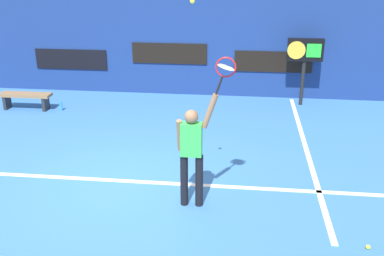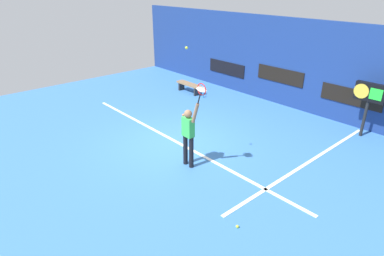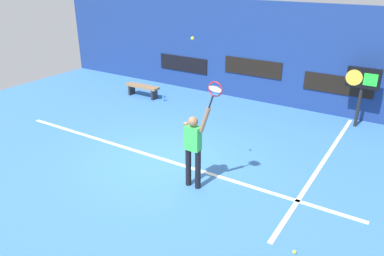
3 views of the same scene
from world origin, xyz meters
name	(u,v)px [view 1 (image 1 of 3)]	position (x,y,z in m)	size (l,w,h in m)	color
ground_plane	(121,183)	(0.00, 0.00, 0.00)	(18.00, 18.00, 0.00)	#3870B2
back_wall	(170,34)	(0.00, 5.77, 1.77)	(18.00, 0.20, 3.54)	navy
sponsor_banner_center	(169,54)	(0.00, 5.65, 1.23)	(2.20, 0.03, 0.60)	black
sponsor_banner_portside	(71,59)	(-3.00, 5.65, 0.98)	(2.20, 0.03, 0.60)	black
sponsor_banner_starboard	(273,62)	(3.00, 5.65, 1.06)	(2.20, 0.03, 0.60)	black
court_baseline	(122,181)	(0.00, 0.08, 0.01)	(10.00, 0.10, 0.01)	white
court_sideline	(306,148)	(3.59, 2.00, 0.01)	(0.10, 7.00, 0.01)	white
tennis_player	(192,150)	(1.39, -0.59, 1.01)	(0.67, 0.31, 1.98)	black
tennis_racket	(225,69)	(1.89, -0.59, 2.35)	(0.40, 0.27, 0.63)	black
tennis_ball	(192,1)	(1.40, -0.65, 3.33)	(0.07, 0.07, 0.07)	#CCE033
scoreboard_clock	(305,53)	(3.79, 5.08, 1.45)	(0.96, 0.20, 1.85)	black
court_bench	(26,97)	(-3.65, 3.81, 0.34)	(1.40, 0.36, 0.45)	olive
water_bottle	(61,106)	(-2.67, 3.81, 0.12)	(0.07, 0.07, 0.24)	#338CD8
spare_ball	(368,247)	(4.04, -1.51, 0.03)	(0.07, 0.07, 0.07)	#CCE033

